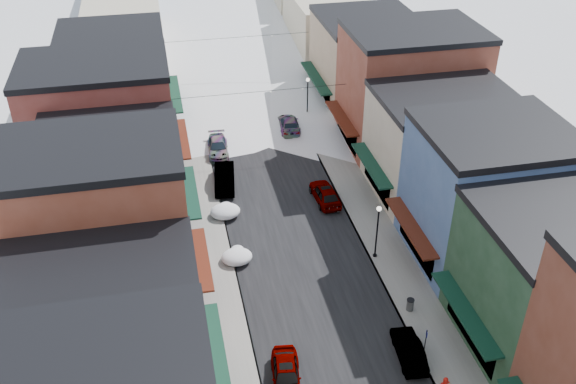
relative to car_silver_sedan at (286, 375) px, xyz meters
name	(u,v)px	position (x,y,z in m)	size (l,w,h in m)	color
road	(233,73)	(3.55, 48.32, -0.72)	(10.00, 160.00, 0.01)	black
sidewalk_left	(179,77)	(-3.05, 48.32, -0.65)	(3.20, 160.00, 0.15)	gray
sidewalk_right	(286,68)	(10.15, 48.32, -0.65)	(3.20, 160.00, 0.15)	gray
curb_left	(192,76)	(-1.50, 48.32, -0.65)	(0.10, 160.00, 0.15)	slate
curb_right	(274,69)	(8.60, 48.32, -0.65)	(0.10, 160.00, 0.15)	slate
bldg_l_cream	(109,341)	(-9.64, 0.82, 4.03)	(11.30, 8.20, 9.50)	beige
bldg_l_brick_near	(100,234)	(-10.14, 8.82, 5.53)	(12.30, 8.20, 12.50)	brown
bldg_l_grayblue	(114,186)	(-9.64, 17.32, 3.78)	(11.30, 9.20, 9.00)	slate
bldg_l_brick_far	(102,123)	(-10.64, 26.32, 4.78)	(13.30, 9.20, 11.00)	maroon
bldg_l_tan	(116,82)	(-9.64, 36.32, 4.28)	(11.30, 11.20, 10.00)	tan
bldg_r_green	(555,280)	(16.74, 0.32, 4.03)	(11.30, 9.20, 9.50)	#1C3B25
bldg_r_blue	(487,194)	(16.74, 9.32, 4.53)	(11.30, 9.20, 10.50)	#3E5A8D
bldg_r_cream	(442,144)	(17.24, 18.32, 3.78)	(12.30, 9.20, 9.00)	beige
bldg_r_brick_far	(410,87)	(17.74, 27.32, 5.03)	(13.30, 9.20, 11.50)	brown
bldg_r_tan	(366,60)	(16.74, 37.32, 4.03)	(11.30, 11.20, 9.50)	tan
overhead_cables	(247,62)	(3.55, 35.82, 5.48)	(16.40, 15.04, 0.04)	black
car_silver_sedan	(286,375)	(0.00, 0.00, 0.00)	(1.71, 4.25, 1.45)	#A1A2A9
car_dark_hatch	(225,178)	(-0.75, 22.70, 0.08)	(1.71, 4.91, 1.62)	black
car_silver_wagon	(218,147)	(-0.63, 28.70, -0.04)	(1.91, 4.69, 1.36)	#9B9EA2
car_green_sedan	(409,350)	(7.85, 0.39, -0.06)	(1.41, 4.04, 1.33)	black
car_gray_suv	(325,193)	(7.30, 18.52, 0.05)	(1.82, 4.52, 1.54)	gray
car_black_sedan	(289,124)	(7.05, 31.96, -0.01)	(2.01, 4.95, 1.44)	black
car_lane_silver	(223,82)	(1.78, 43.70, 0.13)	(2.02, 5.01, 1.71)	#A7A9AF
car_lane_white	(245,53)	(5.75, 52.75, 0.01)	(2.44, 5.30, 1.47)	white
fire_hydrant	(445,384)	(9.00, -2.46, -0.17)	(0.51, 0.39, 0.88)	red
parking_sign	(426,341)	(8.75, 0.18, 0.71)	(0.08, 0.30, 2.19)	black
trash_can	(410,304)	(9.43, 4.27, -0.13)	(0.52, 0.52, 0.88)	#4E5053
streetlamp_near	(378,225)	(8.99, 10.30, 2.25)	(0.37, 0.37, 4.47)	black
streetlamp_far	(308,93)	(9.40, 33.80, 2.34)	(0.38, 0.38, 4.62)	black
snow_pile_mid	(237,256)	(-1.21, 12.02, -0.26)	(2.31, 2.62, 0.98)	white
snow_pile_far	(225,211)	(-1.29, 18.08, -0.23)	(2.47, 2.72, 1.04)	white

